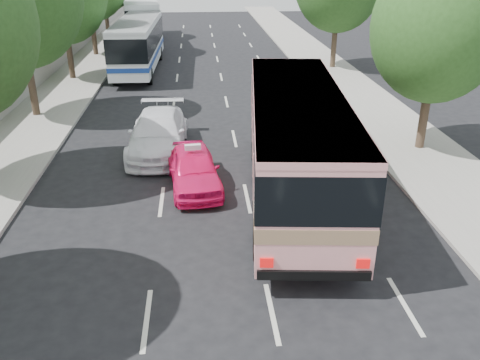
{
  "coord_description": "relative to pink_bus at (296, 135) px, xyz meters",
  "views": [
    {
      "loc": [
        -0.54,
        -11.4,
        7.76
      ],
      "look_at": [
        0.59,
        2.02,
        1.6
      ],
      "focal_mm": 38.0,
      "sensor_mm": 36.0,
      "label": 1
    }
  ],
  "objects": [
    {
      "name": "ground",
      "position": [
        -2.6,
        -4.0,
        -2.24
      ],
      "size": [
        120.0,
        120.0,
        0.0
      ],
      "primitive_type": "plane",
      "color": "black",
      "rests_on": "ground"
    },
    {
      "name": "sidewalk_left",
      "position": [
        -11.1,
        16.0,
        -2.16
      ],
      "size": [
        4.0,
        90.0,
        0.15
      ],
      "primitive_type": "cube",
      "color": "#9E998E",
      "rests_on": "ground"
    },
    {
      "name": "sidewalk_right",
      "position": [
        5.9,
        16.0,
        -2.18
      ],
      "size": [
        4.0,
        90.0,
        0.12
      ],
      "primitive_type": "cube",
      "color": "#9E998E",
      "rests_on": "ground"
    },
    {
      "name": "low_wall",
      "position": [
        -12.9,
        16.0,
        -1.34
      ],
      "size": [
        0.3,
        90.0,
        1.5
      ],
      "primitive_type": "cube",
      "color": "#9E998E",
      "rests_on": "sidewalk_left"
    },
    {
      "name": "tree_right_near",
      "position": [
        6.18,
        3.94,
        2.97
      ],
      "size": [
        5.1,
        5.1,
        7.95
      ],
      "color": "#38281E",
      "rests_on": "ground"
    },
    {
      "name": "pink_bus",
      "position": [
        0.0,
        0.0,
        0.0
      ],
      "size": [
        3.97,
        11.5,
        3.6
      ],
      "rotation": [
        0.0,
        0.0,
        -0.1
      ],
      "color": "#FFA4A5",
      "rests_on": "ground"
    },
    {
      "name": "pink_taxi",
      "position": [
        -3.39,
        1.07,
        -1.52
      ],
      "size": [
        2.14,
        4.35,
        1.43
      ],
      "primitive_type": "imported",
      "rotation": [
        0.0,
        0.0,
        0.11
      ],
      "color": "#FA1566",
      "rests_on": "ground"
    },
    {
      "name": "white_pickup",
      "position": [
        -4.85,
        4.65,
        -1.43
      ],
      "size": [
        2.43,
        5.62,
        1.61
      ],
      "primitive_type": "imported",
      "rotation": [
        0.0,
        0.0,
        -0.03
      ],
      "color": "white",
      "rests_on": "ground"
    },
    {
      "name": "tour_coach_front",
      "position": [
        -7.1,
        20.37,
        -0.18
      ],
      "size": [
        2.7,
        11.45,
        3.41
      ],
      "rotation": [
        0.0,
        0.0,
        -0.02
      ],
      "color": "white",
      "rests_on": "ground"
    },
    {
      "name": "tour_coach_rear",
      "position": [
        -8.07,
        32.41,
        0.05
      ],
      "size": [
        4.39,
        12.95,
        3.8
      ],
      "rotation": [
        0.0,
        0.0,
        0.13
      ],
      "color": "white",
      "rests_on": "ground"
    },
    {
      "name": "taxi_roof_sign",
      "position": [
        -3.39,
        1.07,
        -0.72
      ],
      "size": [
        0.57,
        0.24,
        0.18
      ],
      "primitive_type": "cube",
      "rotation": [
        0.0,
        0.0,
        0.11
      ],
      "color": "silver",
      "rests_on": "pink_taxi"
    }
  ]
}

